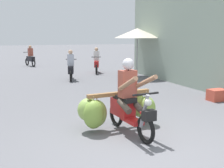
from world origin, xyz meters
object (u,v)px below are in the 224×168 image
Objects in this scene: motorbike_distant_ahead_left at (30,58)px; market_umbrella_near_shop at (137,33)px; motorbike_distant_far_ahead at (71,68)px; motorbike_distant_ahead_right at (97,63)px; produce_crate at (217,95)px; motorbike_main_loaded at (119,107)px.

market_umbrella_near_shop reaches higher than motorbike_distant_ahead_left.
market_umbrella_near_shop is (3.32, -0.12, 1.59)m from motorbike_distant_far_ahead.
motorbike_distant_ahead_left is 0.99× the size of motorbike_distant_far_ahead.
motorbike_distant_ahead_left is at bearing 99.29° from motorbike_distant_far_ahead.
produce_crate is (1.42, -7.81, -0.39)m from motorbike_distant_ahead_right.
motorbike_distant_far_ahead is 0.66× the size of market_umbrella_near_shop.
market_umbrella_near_shop is at bearing 60.82° from motorbike_main_loaded.
market_umbrella_near_shop is at bearing -57.79° from motorbike_distant_ahead_left.
motorbike_distant_far_ahead is at bearing 84.91° from motorbike_main_loaded.
motorbike_distant_far_ahead is 3.68m from market_umbrella_near_shop.
motorbike_distant_ahead_left is 13.49m from produce_crate.
motorbike_distant_ahead_right is (2.55, 9.24, 0.06)m from motorbike_main_loaded.
produce_crate is (4.47, -12.72, -0.39)m from motorbike_distant_ahead_left.
market_umbrella_near_shop reaches higher than motorbike_main_loaded.
motorbike_distant_ahead_left and motorbike_distant_ahead_right have the same top height.
market_umbrella_near_shop reaches higher than motorbike_distant_far_ahead.
produce_crate is at bearing -70.62° from motorbike_distant_ahead_left.
motorbike_distant_ahead_right is at bearing -58.18° from motorbike_distant_ahead_left.
motorbike_distant_ahead_right is 2.77× the size of produce_crate.
motorbike_main_loaded is at bearing -95.09° from motorbike_distant_far_ahead.
motorbike_main_loaded is 9.59m from motorbike_distant_ahead_right.
market_umbrella_near_shop is (1.40, -2.15, 1.59)m from motorbike_distant_ahead_right.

